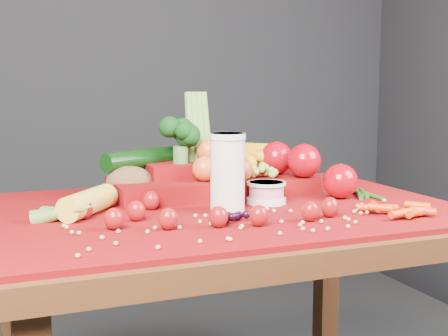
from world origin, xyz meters
name	(u,v)px	position (x,y,z in m)	size (l,w,h in m)	color
table	(227,249)	(0.00, 0.00, 0.66)	(1.10, 0.80, 0.75)	#3D200D
red_cloth	(227,208)	(0.00, 0.00, 0.76)	(1.05, 0.75, 0.01)	#6B030C
milk_glass	(228,169)	(-0.02, -0.05, 0.86)	(0.08, 0.08, 0.18)	silver
yogurt_bowl	(266,192)	(0.10, -0.01, 0.79)	(0.10, 0.10, 0.05)	silver
strawberry_scatter	(197,211)	(-0.12, -0.14, 0.79)	(0.54, 0.28, 0.05)	maroon
dark_grape_cluster	(234,215)	(-0.05, -0.16, 0.78)	(0.06, 0.05, 0.03)	black
soybean_scatter	(263,221)	(0.00, -0.20, 0.77)	(0.84, 0.24, 0.01)	tan
corn_ear	(72,209)	(-0.36, -0.01, 0.78)	(0.26, 0.26, 0.06)	yellow
potato	(129,182)	(-0.19, 0.18, 0.80)	(0.12, 0.09, 0.08)	brown
baby_carrot_pile	(398,209)	(0.31, -0.24, 0.78)	(0.17, 0.17, 0.03)	red
green_bean_pile	(360,194)	(0.37, -0.01, 0.77)	(0.14, 0.12, 0.01)	#225C15
produce_mound	(225,171)	(0.05, 0.15, 0.82)	(0.61, 0.38, 0.27)	#6B030C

